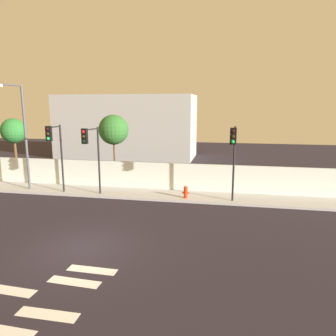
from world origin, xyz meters
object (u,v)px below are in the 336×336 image
object	(u,v)px
roadside_tree_leftmost	(14,131)
roadside_tree_midleft	(114,130)
street_lamp_curbside	(22,129)
traffic_light_center	(91,146)
traffic_light_left	(234,148)
fire_hydrant	(186,192)
traffic_light_right	(55,144)

from	to	relation	value
roadside_tree_leftmost	roadside_tree_midleft	size ratio (longest dim) A/B	0.94
street_lamp_curbside	roadside_tree_midleft	xyz separation A→B (m)	(4.98, 3.58, -0.24)
traffic_light_center	street_lamp_curbside	distance (m)	5.28
traffic_light_left	fire_hydrant	size ratio (longest dim) A/B	5.86
fire_hydrant	roadside_tree_midleft	world-z (taller)	roadside_tree_midleft
traffic_light_right	roadside_tree_midleft	size ratio (longest dim) A/B	0.86
traffic_light_center	street_lamp_curbside	world-z (taller)	street_lamp_curbside
traffic_light_right	roadside_tree_midleft	distance (m)	4.90
traffic_light_left	roadside_tree_midleft	xyz separation A→B (m)	(-8.63, 4.25, 0.60)
fire_hydrant	roadside_tree_leftmost	xyz separation A→B (m)	(-14.12, 3.47, 3.22)
fire_hydrant	street_lamp_curbside	bearing A→B (deg)	-179.41
traffic_light_left	roadside_tree_midleft	world-z (taller)	roadside_tree_midleft
street_lamp_curbside	fire_hydrant	bearing A→B (deg)	0.59
traffic_light_left	street_lamp_curbside	bearing A→B (deg)	177.20
street_lamp_curbside	roadside_tree_leftmost	world-z (taller)	street_lamp_curbside
traffic_light_left	traffic_light_right	world-z (taller)	traffic_light_left
roadside_tree_leftmost	roadside_tree_midleft	distance (m)	8.27
traffic_light_left	traffic_light_right	size ratio (longest dim) A/B	1.01
roadside_tree_leftmost	roadside_tree_midleft	xyz separation A→B (m)	(8.27, -0.00, 0.23)
roadside_tree_midleft	street_lamp_curbside	bearing A→B (deg)	-144.27
traffic_light_center	street_lamp_curbside	xyz separation A→B (m)	(-5.15, 0.77, 0.93)
roadside_tree_midleft	roadside_tree_leftmost	bearing A→B (deg)	180.00
street_lamp_curbside	fire_hydrant	xyz separation A→B (m)	(10.84, 0.11, -3.70)
street_lamp_curbside	roadside_tree_leftmost	xyz separation A→B (m)	(-3.29, 3.58, -0.47)
traffic_light_left	traffic_light_right	xyz separation A→B (m)	(-10.89, -0.05, -0.02)
traffic_light_left	roadside_tree_leftmost	size ratio (longest dim) A/B	0.93
traffic_light_center	traffic_light_right	size ratio (longest dim) A/B	0.98
traffic_light_center	roadside_tree_leftmost	distance (m)	9.50
traffic_light_left	street_lamp_curbside	size ratio (longest dim) A/B	0.64
roadside_tree_leftmost	fire_hydrant	bearing A→B (deg)	-13.81
street_lamp_curbside	roadside_tree_leftmost	distance (m)	4.88
roadside_tree_leftmost	roadside_tree_midleft	bearing A→B (deg)	-0.00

